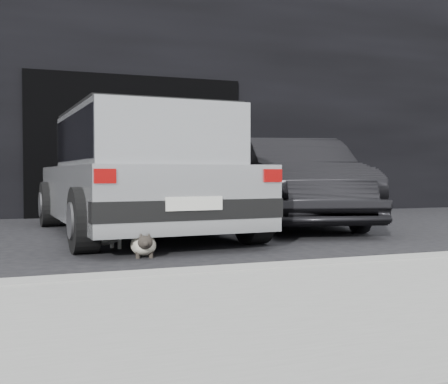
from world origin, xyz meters
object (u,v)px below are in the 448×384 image
object	(u,v)px
cat_siamese	(144,245)
second_car	(294,182)
cat_white	(107,233)
silver_hatchback	(139,167)

from	to	relation	value
cat_siamese	second_car	bearing A→B (deg)	-132.10
second_car	cat_white	world-z (taller)	second_car
second_car	cat_siamese	xyz separation A→B (m)	(-2.82, -2.37, -0.55)
second_car	cat_white	distance (m)	3.56
cat_white	second_car	bearing A→B (deg)	90.74
second_car	cat_siamese	size ratio (longest dim) A/B	5.49
silver_hatchback	second_car	world-z (taller)	silver_hatchback
cat_siamese	cat_white	xyz separation A→B (m)	(-0.25, 0.63, 0.05)
cat_siamese	cat_white	world-z (taller)	cat_white
second_car	cat_white	size ratio (longest dim) A/B	6.22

